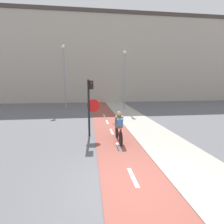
% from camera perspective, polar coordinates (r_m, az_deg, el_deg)
% --- Properties ---
extents(ground_plane, '(120.00, 120.00, 0.00)m').
position_cam_1_polar(ground_plane, '(5.27, 8.28, -23.18)').
color(ground_plane, '#5B5B60').
extents(bike_lane, '(2.01, 60.00, 0.02)m').
position_cam_1_polar(bike_lane, '(5.27, 8.27, -23.06)').
color(bike_lane, brown).
rests_on(bike_lane, ground_plane).
extents(sidewalk_strip, '(2.40, 60.00, 0.05)m').
position_cam_1_polar(sidewalk_strip, '(6.17, 29.61, -18.93)').
color(sidewalk_strip, '#A8A399').
rests_on(sidewalk_strip, ground_plane).
extents(building_row_background, '(60.00, 5.20, 12.49)m').
position_cam_1_polar(building_row_background, '(27.79, -5.06, 16.68)').
color(building_row_background, '#B2A899').
rests_on(building_row_background, ground_plane).
extents(traffic_light_pole, '(0.67, 0.25, 2.99)m').
position_cam_1_polar(traffic_light_pole, '(9.15, -7.07, 3.38)').
color(traffic_light_pole, black).
rests_on(traffic_light_pole, ground_plane).
extents(street_lamp_far, '(0.36, 0.36, 6.55)m').
position_cam_1_polar(street_lamp_far, '(19.13, -15.31, 12.87)').
color(street_lamp_far, gray).
rests_on(street_lamp_far, ground_plane).
extents(street_lamp_sidewalk, '(0.36, 0.36, 5.97)m').
position_cam_1_polar(street_lamp_sidewalk, '(18.32, 4.09, 12.35)').
color(street_lamp_sidewalk, gray).
rests_on(street_lamp_sidewalk, ground_plane).
extents(cyclist_near, '(0.46, 1.79, 1.49)m').
position_cam_1_polar(cyclist_near, '(8.42, 2.26, -5.05)').
color(cyclist_near, black).
rests_on(cyclist_near, ground_plane).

